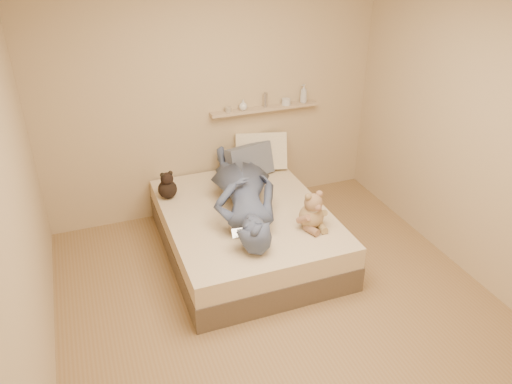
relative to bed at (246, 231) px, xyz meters
name	(u,v)px	position (x,y,z in m)	size (l,w,h in m)	color
room	(288,172)	(0.00, -0.93, 1.08)	(3.80, 3.80, 3.80)	olive
bed	(246,231)	(0.00, 0.00, 0.00)	(1.50, 1.90, 0.45)	brown
game_console	(243,233)	(-0.23, -0.58, 0.39)	(0.20, 0.11, 0.06)	#B8BAC0
teddy_bear	(312,213)	(0.46, -0.48, 0.38)	(0.30, 0.29, 0.37)	tan
dark_plush	(167,187)	(-0.63, 0.52, 0.35)	(0.19, 0.19, 0.29)	black
pillow_cream	(261,151)	(0.48, 0.83, 0.43)	(0.55, 0.16, 0.40)	#F3E0C0
pillow_grey	(250,161)	(0.29, 0.69, 0.40)	(0.50, 0.14, 0.34)	slate
person	(243,192)	(-0.01, 0.03, 0.42)	(0.60, 1.64, 0.39)	#404B65
wall_shelf	(265,109)	(0.55, 0.91, 0.88)	(1.20, 0.12, 0.03)	tan
shelf_bottles	(275,100)	(0.67, 0.91, 0.96)	(0.94, 0.11, 0.20)	#ACA593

